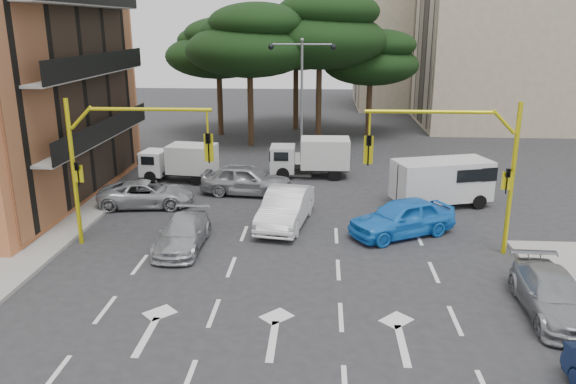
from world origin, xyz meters
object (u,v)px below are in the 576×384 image
(signal_mast_right, at_px, (466,157))
(car_blue_compact, at_px, (402,217))
(car_silver_cross_a, at_px, (146,194))
(box_truck_a, at_px, (179,163))
(car_silver_wagon, at_px, (183,233))
(box_truck_b, at_px, (311,158))
(van_white, at_px, (441,182))
(signal_mast_left, at_px, (116,152))
(car_silver_parked, at_px, (553,295))
(street_lamp_center, at_px, (302,80))
(car_silver_cross_b, at_px, (247,179))
(car_white_hatch, at_px, (286,208))

(signal_mast_right, bearing_deg, car_blue_compact, 139.03)
(car_blue_compact, distance_m, car_silver_cross_a, 12.57)
(signal_mast_right, bearing_deg, box_truck_a, 144.29)
(car_silver_wagon, height_order, box_truck_b, box_truck_b)
(van_white, relative_size, box_truck_a, 1.08)
(signal_mast_left, relative_size, box_truck_b, 1.27)
(car_silver_cross_a, xyz_separation_m, van_white, (14.63, 1.10, 0.53))
(car_silver_parked, height_order, van_white, van_white)
(van_white, bearing_deg, box_truck_a, -121.27)
(street_lamp_center, height_order, car_silver_cross_b, street_lamp_center)
(car_silver_cross_b, xyz_separation_m, box_truck_b, (3.31, 3.83, 0.34))
(signal_mast_left, distance_m, car_silver_wagon, 4.15)
(street_lamp_center, xyz_separation_m, car_silver_parked, (8.59, -18.90, -4.78))
(street_lamp_center, xyz_separation_m, car_silver_wagon, (-4.25, -14.23, -4.81))
(car_blue_compact, bearing_deg, van_white, 121.53)
(car_white_hatch, xyz_separation_m, car_silver_cross_b, (-2.39, 4.63, -0.01))
(signal_mast_right, height_order, car_silver_cross_a, signal_mast_right)
(car_silver_parked, relative_size, van_white, 0.96)
(van_white, bearing_deg, signal_mast_right, -20.95)
(car_silver_cross_b, relative_size, car_silver_parked, 1.07)
(signal_mast_left, xyz_separation_m, car_white_hatch, (6.54, 2.72, -3.06))
(street_lamp_center, bearing_deg, box_truck_b, -76.92)
(signal_mast_right, xyz_separation_m, street_lamp_center, (-6.80, 14.01, 1.54))
(car_blue_compact, bearing_deg, signal_mast_right, 20.27)
(street_lamp_center, relative_size, car_silver_wagon, 1.82)
(van_white, relative_size, box_truck_b, 1.00)
(car_silver_wagon, relative_size, van_white, 0.91)
(signal_mast_left, height_order, car_silver_cross_a, signal_mast_left)
(signal_mast_left, relative_size, car_silver_parked, 1.33)
(car_silver_parked, bearing_deg, car_silver_wagon, 162.28)
(van_white, height_order, box_truck_a, van_white)
(street_lamp_center, bearing_deg, signal_mast_left, -115.91)
(car_blue_compact, relative_size, van_white, 1.00)
(signal_mast_right, distance_m, box_truck_b, 13.05)
(street_lamp_center, xyz_separation_m, car_blue_compact, (4.79, -12.26, -4.62))
(signal_mast_right, bearing_deg, signal_mast_left, 180.00)
(signal_mast_left, distance_m, street_lamp_center, 15.65)
(car_blue_compact, distance_m, box_truck_a, 14.20)
(car_white_hatch, xyz_separation_m, car_blue_compact, (5.05, -0.97, -0.02))
(car_blue_compact, bearing_deg, car_silver_cross_b, -155.73)
(car_white_hatch, bearing_deg, car_silver_parked, -31.55)
(car_silver_wagon, bearing_deg, car_white_hatch, 36.66)
(car_white_hatch, xyz_separation_m, box_truck_b, (0.92, 8.46, 0.34))
(car_white_hatch, relative_size, car_silver_parked, 1.11)
(signal_mast_right, relative_size, van_white, 1.27)
(signal_mast_left, bearing_deg, car_silver_parked, -17.61)
(car_silver_parked, distance_m, van_white, 11.09)
(car_white_hatch, xyz_separation_m, van_white, (7.54, 3.39, 0.35))
(signal_mast_left, xyz_separation_m, car_silver_wagon, (2.56, -0.22, -3.26))
(box_truck_b, bearing_deg, car_blue_compact, -157.23)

